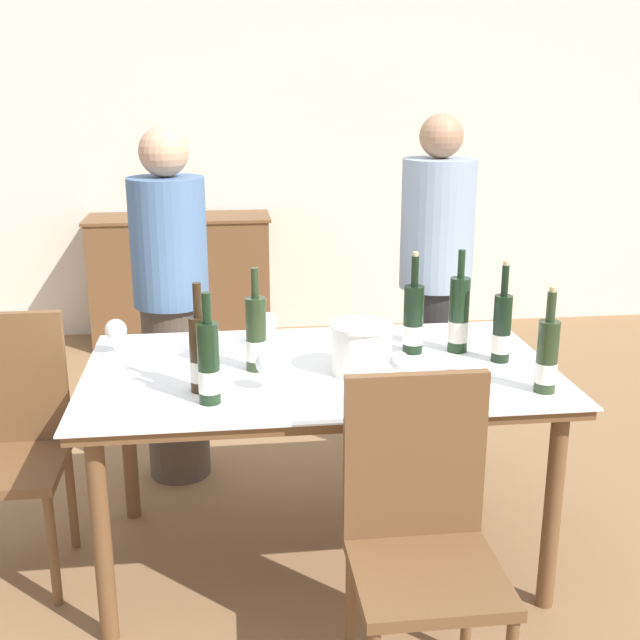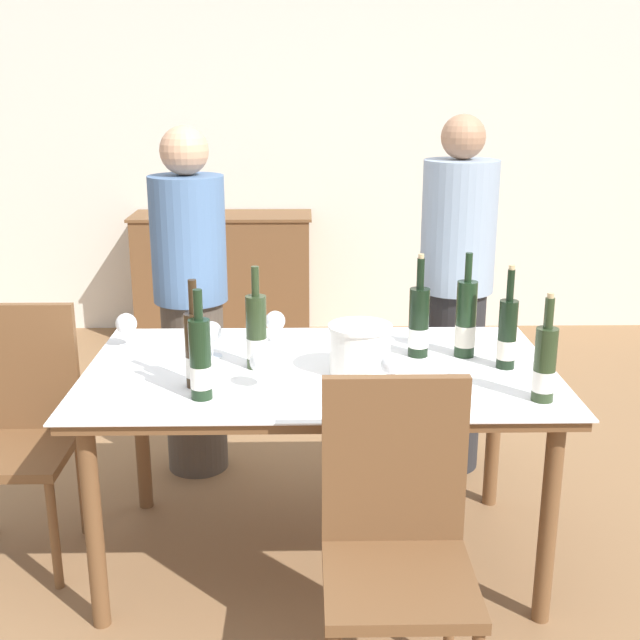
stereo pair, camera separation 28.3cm
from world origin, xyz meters
The scene contains 21 objects.
ground_plane centered at (0.00, 0.00, 0.00)m, with size 12.00×12.00×0.00m, color olive.
back_wall centered at (0.00, 3.08, 1.40)m, with size 8.00×0.10×2.80m.
sideboard_cabinet centered at (-0.63, 2.79, 0.44)m, with size 1.24×0.46×0.89m.
dining_table centered at (0.00, 0.00, 0.70)m, with size 1.68×0.98×0.77m.
ice_bucket centered at (0.14, -0.06, 0.87)m, with size 0.22×0.22×0.18m.
wine_bottle_0 centered at (0.71, -0.32, 0.89)m, with size 0.07×0.07×0.36m.
wine_bottle_1 centered at (0.37, 0.13, 0.90)m, with size 0.08×0.08×0.39m.
wine_bottle_2 centered at (0.54, 0.12, 0.91)m, with size 0.08×0.08×0.39m.
wine_bottle_3 centered at (0.67, -0.01, 0.90)m, with size 0.07×0.07×0.38m.
wine_bottle_4 centered at (-0.42, -0.17, 0.90)m, with size 0.07×0.07×0.37m.
wine_bottle_5 centered at (-0.39, -0.28, 0.90)m, with size 0.07×0.07×0.37m.
wine_bottle_6 centered at (-0.23, 0.01, 0.90)m, with size 0.08×0.08×0.37m.
wine_glass_0 centered at (-0.74, 0.25, 0.86)m, with size 0.08×0.08×0.14m.
wine_glass_1 centered at (-0.20, -0.19, 0.86)m, with size 0.08×0.08×0.13m.
wine_glass_2 centered at (0.22, -0.28, 0.88)m, with size 0.07×0.07×0.15m.
wine_glass_3 centered at (-0.40, 0.13, 0.87)m, with size 0.08×0.08×0.14m.
wine_glass_4 centered at (-0.17, 0.28, 0.86)m, with size 0.08×0.08×0.13m.
chair_left_end centered at (-1.13, 0.09, 0.54)m, with size 0.42×0.42×0.96m.
chair_near_front centered at (0.20, -0.71, 0.54)m, with size 0.42×0.42×0.97m.
person_host centered at (-0.57, 0.77, 0.79)m, with size 0.33×0.33×1.59m.
person_guest_left centered at (0.63, 0.78, 0.82)m, with size 0.33×0.33×1.63m.
Camera 1 is at (-0.33, -2.70, 1.76)m, focal length 45.00 mm.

